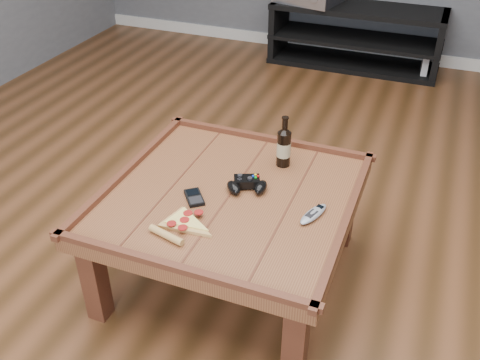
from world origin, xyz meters
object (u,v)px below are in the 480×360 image
(coffee_table, at_px, (230,206))
(pizza_slice, at_px, (182,224))
(smartphone, at_px, (194,197))
(remote_control, at_px, (313,214))
(game_console, at_px, (425,64))
(media_console, at_px, (355,37))
(beer_bottle, at_px, (284,146))
(game_controller, at_px, (247,185))

(coffee_table, distance_m, pizza_slice, 0.28)
(smartphone, relative_size, remote_control, 0.76)
(remote_control, height_order, game_console, remote_control)
(remote_control, bearing_deg, media_console, 116.34)
(pizza_slice, relative_size, game_console, 1.27)
(coffee_table, distance_m, game_console, 2.78)
(coffee_table, relative_size, beer_bottle, 4.32)
(game_controller, relative_size, game_console, 0.73)
(media_console, bearing_deg, pizza_slice, -91.73)
(pizza_slice, height_order, game_console, pizza_slice)
(media_console, relative_size, game_controller, 7.91)
(media_console, height_order, pizza_slice, media_console)
(media_console, bearing_deg, game_controller, -88.88)
(beer_bottle, relative_size, pizza_slice, 0.77)
(game_console, bearing_deg, smartphone, -109.18)
(game_controller, bearing_deg, media_console, 68.18)
(smartphone, bearing_deg, game_console, 37.03)
(beer_bottle, xyz_separation_m, remote_control, (0.23, -0.32, -0.08))
(coffee_table, xyz_separation_m, remote_control, (0.36, -0.02, 0.07))
(coffee_table, distance_m, remote_control, 0.37)
(beer_bottle, height_order, game_controller, beer_bottle)
(game_console, bearing_deg, coffee_table, -107.11)
(coffee_table, distance_m, beer_bottle, 0.36)
(game_controller, xyz_separation_m, smartphone, (-0.18, -0.14, -0.02))
(beer_bottle, relative_size, smartphone, 1.82)
(beer_bottle, distance_m, pizza_slice, 0.61)
(beer_bottle, height_order, pizza_slice, beer_bottle)
(coffee_table, xyz_separation_m, beer_bottle, (0.13, 0.30, 0.16))
(game_controller, distance_m, remote_control, 0.32)
(beer_bottle, distance_m, remote_control, 0.40)
(smartphone, xyz_separation_m, game_console, (0.71, 2.78, -0.35))
(smartphone, distance_m, remote_control, 0.49)
(game_controller, bearing_deg, game_console, 55.56)
(game_controller, height_order, remote_control, game_controller)
(beer_bottle, height_order, game_console, beer_bottle)
(game_controller, height_order, pizza_slice, game_controller)
(remote_control, distance_m, game_console, 2.75)
(beer_bottle, xyz_separation_m, game_console, (0.46, 2.40, -0.44))
(coffee_table, distance_m, media_console, 2.75)
(game_controller, distance_m, smartphone, 0.23)
(media_console, xyz_separation_m, remote_control, (0.36, -2.77, 0.22))
(coffee_table, xyz_separation_m, media_console, (0.00, 2.75, -0.15))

